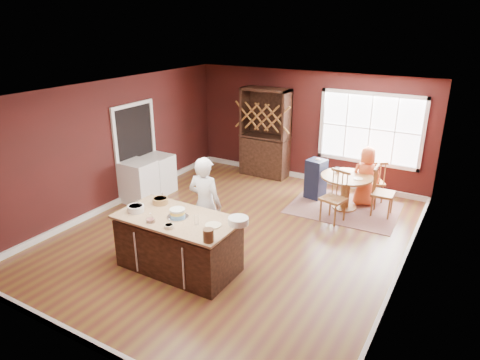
% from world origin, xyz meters
% --- Properties ---
extents(room_shell, '(7.00, 7.00, 7.00)m').
position_xyz_m(room_shell, '(0.00, 0.00, 1.35)').
color(room_shell, brown).
rests_on(room_shell, ground).
extents(window, '(2.36, 0.10, 1.66)m').
position_xyz_m(window, '(1.50, 3.47, 1.50)').
color(window, white).
rests_on(window, room_shell).
extents(doorway, '(0.08, 1.26, 2.13)m').
position_xyz_m(doorway, '(-2.97, 0.60, 1.02)').
color(doorway, white).
rests_on(doorway, room_shell).
extents(kitchen_island, '(1.97, 1.03, 0.92)m').
position_xyz_m(kitchen_island, '(-0.19, -1.46, 0.44)').
color(kitchen_island, black).
rests_on(kitchen_island, ground).
extents(dining_table, '(1.08, 1.08, 0.75)m').
position_xyz_m(dining_table, '(1.42, 2.20, 0.53)').
color(dining_table, brown).
rests_on(dining_table, ground).
extents(baker, '(0.64, 0.44, 1.71)m').
position_xyz_m(baker, '(-0.17, -0.71, 0.86)').
color(baker, silver).
rests_on(baker, ground).
extents(layer_cake, '(0.34, 0.34, 0.14)m').
position_xyz_m(layer_cake, '(-0.19, -1.45, 0.99)').
color(layer_cake, silver).
rests_on(layer_cake, kitchen_island).
extents(bowl_blue, '(0.27, 0.27, 0.10)m').
position_xyz_m(bowl_blue, '(-0.90, -1.62, 0.97)').
color(bowl_blue, white).
rests_on(bowl_blue, kitchen_island).
extents(bowl_yellow, '(0.27, 0.27, 0.10)m').
position_xyz_m(bowl_yellow, '(-0.77, -1.18, 0.97)').
color(bowl_yellow, '#A97041').
rests_on(bowl_yellow, kitchen_island).
extents(bowl_pink, '(0.14, 0.14, 0.05)m').
position_xyz_m(bowl_pink, '(-0.44, -1.80, 0.95)').
color(bowl_pink, silver).
rests_on(bowl_pink, kitchen_island).
extents(bowl_olive, '(0.15, 0.15, 0.06)m').
position_xyz_m(bowl_olive, '(-0.07, -1.81, 0.95)').
color(bowl_olive, beige).
rests_on(bowl_olive, kitchen_island).
extents(drinking_glass, '(0.08, 0.08, 0.15)m').
position_xyz_m(drinking_glass, '(0.22, -1.51, 0.99)').
color(drinking_glass, silver).
rests_on(drinking_glass, kitchen_island).
extents(dinner_plate, '(0.25, 0.25, 0.02)m').
position_xyz_m(dinner_plate, '(0.46, -1.42, 0.93)').
color(dinner_plate, beige).
rests_on(dinner_plate, kitchen_island).
extents(white_tub, '(0.32, 0.32, 0.11)m').
position_xyz_m(white_tub, '(0.76, -1.18, 0.97)').
color(white_tub, silver).
rests_on(white_tub, kitchen_island).
extents(stoneware_crock, '(0.16, 0.16, 0.19)m').
position_xyz_m(stoneware_crock, '(0.67, -1.85, 1.01)').
color(stoneware_crock, brown).
rests_on(stoneware_crock, kitchen_island).
extents(toy_figurine, '(0.05, 0.05, 0.08)m').
position_xyz_m(toy_figurine, '(0.55, -1.68, 0.96)').
color(toy_figurine, '#DEB60C').
rests_on(toy_figurine, kitchen_island).
extents(rug, '(2.30, 1.81, 0.01)m').
position_xyz_m(rug, '(1.42, 2.20, 0.01)').
color(rug, brown).
rests_on(rug, ground).
extents(chair_east, '(0.44, 0.46, 1.06)m').
position_xyz_m(chair_east, '(2.19, 2.27, 0.53)').
color(chair_east, brown).
rests_on(chair_east, ground).
extents(chair_south, '(0.54, 0.52, 1.06)m').
position_xyz_m(chair_south, '(1.39, 1.48, 0.53)').
color(chair_south, brown).
rests_on(chair_south, ground).
extents(chair_north, '(0.56, 0.55, 0.98)m').
position_xyz_m(chair_north, '(1.84, 2.92, 0.49)').
color(chair_north, '#9D5E34').
rests_on(chair_north, ground).
extents(seated_woman, '(0.76, 0.67, 1.31)m').
position_xyz_m(seated_woman, '(1.72, 2.63, 0.65)').
color(seated_woman, '#DC5F2F').
rests_on(seated_woman, ground).
extents(high_chair, '(0.45, 0.45, 0.94)m').
position_xyz_m(high_chair, '(0.65, 2.45, 0.47)').
color(high_chair, '#192446').
rests_on(high_chair, ground).
extents(toddler, '(0.18, 0.14, 0.26)m').
position_xyz_m(toddler, '(0.67, 2.55, 0.81)').
color(toddler, '#8CA5BF').
rests_on(toddler, high_chair).
extents(table_plate, '(0.19, 0.19, 0.01)m').
position_xyz_m(table_plate, '(1.68, 2.13, 0.76)').
color(table_plate, beige).
rests_on(table_plate, dining_table).
extents(table_cup, '(0.14, 0.14, 0.10)m').
position_xyz_m(table_cup, '(1.17, 2.33, 0.80)').
color(table_cup, white).
rests_on(table_cup, dining_table).
extents(hutch, '(1.23, 0.51, 2.25)m').
position_xyz_m(hutch, '(-1.04, 3.22, 1.13)').
color(hutch, black).
rests_on(hutch, ground).
extents(washer, '(0.64, 0.62, 0.93)m').
position_xyz_m(washer, '(-2.64, 0.28, 0.46)').
color(washer, silver).
rests_on(washer, ground).
extents(dryer, '(0.62, 0.60, 0.89)m').
position_xyz_m(dryer, '(-2.64, 0.92, 0.45)').
color(dryer, white).
rests_on(dryer, ground).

